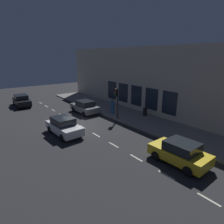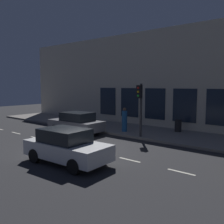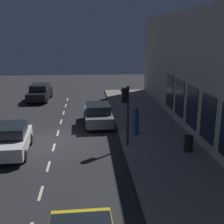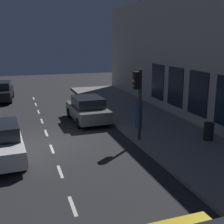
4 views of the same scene
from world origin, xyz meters
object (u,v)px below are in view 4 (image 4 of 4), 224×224
object	(u,v)px
parked_car_3	(88,109)
pedestrian_0	(139,114)
parked_car_0	(1,91)
parked_car_1	(0,143)
trash_bin	(209,131)
traffic_light	(138,94)

from	to	relation	value
parked_car_3	pedestrian_0	distance (m)	3.54
parked_car_0	parked_car_1	distance (m)	13.51
parked_car_0	trash_bin	size ratio (longest dim) A/B	5.07
parked_car_1	parked_car_3	world-z (taller)	same
parked_car_1	pedestrian_0	xyz separation A→B (m)	(7.28, 2.19, 0.18)
traffic_light	pedestrian_0	size ratio (longest dim) A/B	1.98
traffic_light	parked_car_1	bearing A→B (deg)	-177.65
parked_car_3	pedestrian_0	size ratio (longest dim) A/B	2.39
traffic_light	trash_bin	distance (m)	4.01
parked_car_0	parked_car_1	world-z (taller)	same
parked_car_0	pedestrian_0	xyz separation A→B (m)	(7.71, -11.31, 0.17)
traffic_light	parked_car_1	xyz separation A→B (m)	(-6.39, -0.26, -1.70)
traffic_light	parked_car_3	bearing A→B (deg)	107.16
parked_car_0	parked_car_1	bearing A→B (deg)	94.90
parked_car_1	traffic_light	bearing A→B (deg)	179.22
parked_car_0	trash_bin	xyz separation A→B (m)	(10.17, -14.37, -0.20)
traffic_light	parked_car_3	world-z (taller)	traffic_light
trash_bin	traffic_light	bearing A→B (deg)	161.35
parked_car_0	trash_bin	bearing A→B (deg)	128.35
parked_car_3	pedestrian_0	bearing A→B (deg)	-51.00
traffic_light	parked_car_1	distance (m)	6.61
traffic_light	pedestrian_0	world-z (taller)	traffic_light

